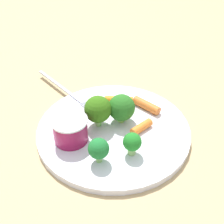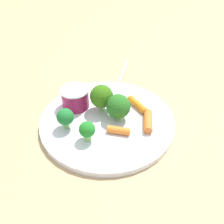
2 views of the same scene
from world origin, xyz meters
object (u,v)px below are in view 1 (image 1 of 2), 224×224
at_px(broccoli_floret_2, 122,108).
at_px(broccoli_floret_3, 99,149).
at_px(sauce_cup, 70,130).
at_px(fork, 64,89).
at_px(broccoli_floret_0, 132,143).
at_px(carrot_stick_2, 142,127).
at_px(broccoli_floret_1, 98,109).
at_px(carrot_stick_1, 146,105).
at_px(carrot_stick_0, 119,100).
at_px(plate, 113,129).

xyz_separation_m(broccoli_floret_2, broccoli_floret_3, (-0.06, -0.08, -0.00)).
relative_size(sauce_cup, fork, 0.33).
relative_size(broccoli_floret_0, broccoli_floret_2, 0.74).
bearing_deg(carrot_stick_2, broccoli_floret_1, 152.49).
bearing_deg(carrot_stick_1, broccoli_floret_2, -161.04).
bearing_deg(broccoli_floret_3, fork, 95.25).
height_order(broccoli_floret_3, carrot_stick_1, broccoli_floret_3).
distance_m(carrot_stick_1, fork, 0.18).
xyz_separation_m(broccoli_floret_3, carrot_stick_2, (0.09, 0.05, -0.02)).
height_order(carrot_stick_0, carrot_stick_1, carrot_stick_1).
bearing_deg(broccoli_floret_1, carrot_stick_1, 10.50).
bearing_deg(broccoli_floret_0, sauce_cup, 145.16).
distance_m(plate, fork, 0.16).
xyz_separation_m(broccoli_floret_1, fork, (-0.04, 0.13, -0.03)).
relative_size(carrot_stick_0, carrot_stick_2, 1.28).
relative_size(broccoli_floret_0, fork, 0.22).
bearing_deg(sauce_cup, broccoli_floret_3, -61.79).
xyz_separation_m(broccoli_floret_0, fork, (-0.07, 0.21, -0.02)).
xyz_separation_m(sauce_cup, carrot_stick_1, (0.15, 0.04, -0.01)).
relative_size(plate, broccoli_floret_0, 6.75).
distance_m(plate, broccoli_floret_3, 0.09).
xyz_separation_m(carrot_stick_0, carrot_stick_2, (0.01, -0.09, -0.00)).
relative_size(broccoli_floret_0, broccoli_floret_3, 0.92).
distance_m(carrot_stick_0, carrot_stick_1, 0.06).
bearing_deg(carrot_stick_0, carrot_stick_2, -81.71).
bearing_deg(plate, broccoli_floret_1, 151.44).
height_order(broccoli_floret_0, carrot_stick_0, broccoli_floret_0).
height_order(plate, broccoli_floret_0, broccoli_floret_0).
bearing_deg(sauce_cup, carrot_stick_0, 34.48).
xyz_separation_m(broccoli_floret_1, broccoli_floret_2, (0.04, -0.00, -0.01)).
height_order(broccoli_floret_0, broccoli_floret_2, broccoli_floret_2).
bearing_deg(carrot_stick_1, fork, 141.64).
height_order(broccoli_floret_1, broccoli_floret_3, broccoli_floret_1).
relative_size(broccoli_floret_2, carrot_stick_2, 1.26).
bearing_deg(carrot_stick_1, carrot_stick_0, 143.01).
distance_m(sauce_cup, fork, 0.15).
bearing_deg(carrot_stick_1, broccoli_floret_1, -169.50).
bearing_deg(broccoli_floret_0, carrot_stick_2, 52.81).
relative_size(sauce_cup, broccoli_floret_1, 1.00).
height_order(sauce_cup, fork, sauce_cup).
relative_size(broccoli_floret_0, broccoli_floret_1, 0.68).
distance_m(sauce_cup, carrot_stick_2, 0.12).
distance_m(broccoli_floret_0, fork, 0.23).
height_order(plate, broccoli_floret_2, broccoli_floret_2).
bearing_deg(broccoli_floret_0, broccoli_floret_3, -179.76).
bearing_deg(carrot_stick_0, fork, 141.01).
bearing_deg(broccoli_floret_1, carrot_stick_2, -27.51).
relative_size(sauce_cup, carrot_stick_1, 1.06).
bearing_deg(sauce_cup, carrot_stick_1, 15.03).
relative_size(plate, carrot_stick_2, 6.28).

